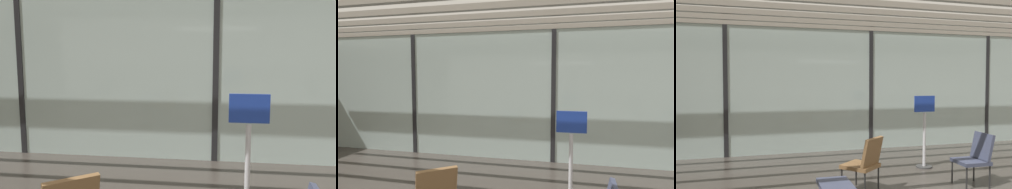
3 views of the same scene
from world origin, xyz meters
The scene contains 5 objects.
glass_curtain_wall centered at (0.00, 5.20, 1.50)m, with size 14.00×0.08×3.00m, color #A3B7B2.
window_mullion_0 centered at (-3.50, 5.20, 1.50)m, with size 0.10×0.12×3.00m, color black.
window_mullion_1 centered at (0.00, 5.20, 1.50)m, with size 0.10×0.12×3.00m, color black.
parked_airplane centered at (-0.17, 10.99, 2.06)m, with size 11.30×4.13×4.13m.
info_sign centered at (0.38, 3.12, 0.68)m, with size 0.44×0.32×1.44m.
Camera 1 is at (0.02, -0.74, 1.94)m, focal length 37.52 mm.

